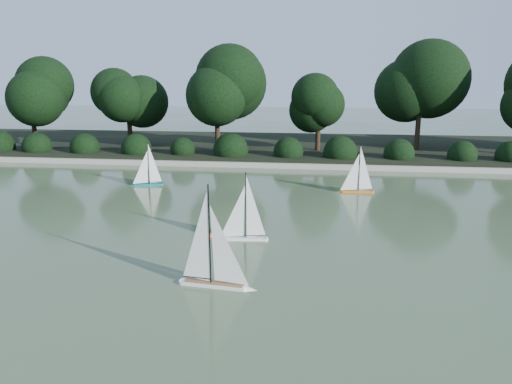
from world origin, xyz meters
The scene contains 10 objects.
ground centered at (0.00, 0.00, 0.00)m, with size 80.00×80.00×0.00m, color #415633.
pond_coping centered at (0.00, 9.00, 0.09)m, with size 40.00×0.35×0.18m, color gray.
far_bank centered at (0.00, 13.00, 0.15)m, with size 40.00×8.00×0.30m, color black.
tree_line centered at (1.23, 11.44, 2.64)m, with size 26.31×3.93×4.39m.
shrub_hedge centered at (0.00, 9.90, 0.45)m, with size 29.10×1.10×1.10m.
sailboat_white_a centered at (-0.55, 1.00, 0.24)m, with size 1.13×0.29×1.54m.
sailboat_white_b centered at (-0.52, -1.33, 0.28)m, with size 1.34×0.37×1.82m.
sailboat_orange centered at (2.08, 5.51, 0.23)m, with size 1.10×0.27×1.50m.
sailboat_teal centered at (-4.21, 5.67, 0.22)m, with size 1.03×0.46×1.42m.
race_buoy centered at (-1.21, 1.13, 0.00)m, with size 0.16×0.16×0.16m, color #FC430D.
Camera 1 is at (0.99, -8.71, 3.42)m, focal length 35.00 mm.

